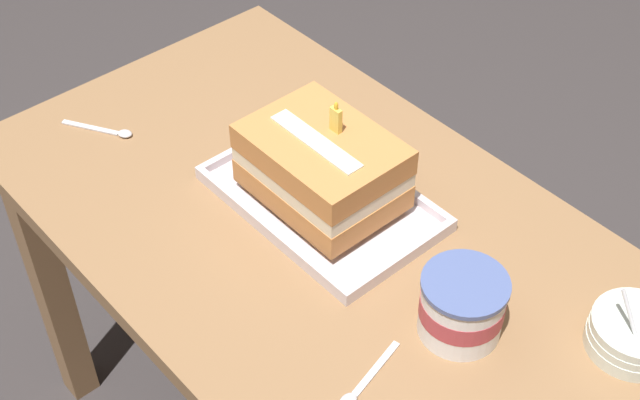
{
  "coord_description": "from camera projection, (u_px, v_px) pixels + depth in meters",
  "views": [
    {
      "loc": [
        0.77,
        -0.67,
        1.76
      ],
      "look_at": [
        -0.02,
        0.02,
        0.77
      ],
      "focal_mm": 50.45,
      "sensor_mm": 36.0,
      "label": 1
    }
  ],
  "objects": [
    {
      "name": "birthday_cake",
      "position": [
        322.0,
        166.0,
        1.42
      ],
      "size": [
        0.24,
        0.18,
        0.17
      ],
      "color": "#C67D41",
      "rests_on": "foil_tray"
    },
    {
      "name": "serving_spoon_by_bowls",
      "position": [
        357.0,
        391.0,
        1.21
      ],
      "size": [
        0.05,
        0.14,
        0.01
      ],
      "color": "silver",
      "rests_on": "dining_table"
    },
    {
      "name": "bowl_stack",
      "position": [
        634.0,
        334.0,
        1.25
      ],
      "size": [
        0.13,
        0.13,
        0.11
      ],
      "color": "silver",
      "rests_on": "dining_table"
    },
    {
      "name": "dining_table",
      "position": [
        318.0,
        272.0,
        1.52
      ],
      "size": [
        1.16,
        0.68,
        0.74
      ],
      "color": "olive",
      "rests_on": "ground_plane"
    },
    {
      "name": "serving_spoon_near_tray",
      "position": [
        112.0,
        131.0,
        1.61
      ],
      "size": [
        0.13,
        0.08,
        0.01
      ],
      "color": "silver",
      "rests_on": "dining_table"
    },
    {
      "name": "ice_cream_tub",
      "position": [
        462.0,
        306.0,
        1.25
      ],
      "size": [
        0.12,
        0.12,
        0.1
      ],
      "color": "white",
      "rests_on": "dining_table"
    },
    {
      "name": "foil_tray",
      "position": [
        322.0,
        200.0,
        1.47
      ],
      "size": [
        0.38,
        0.24,
        0.02
      ],
      "color": "silver",
      "rests_on": "dining_table"
    }
  ]
}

